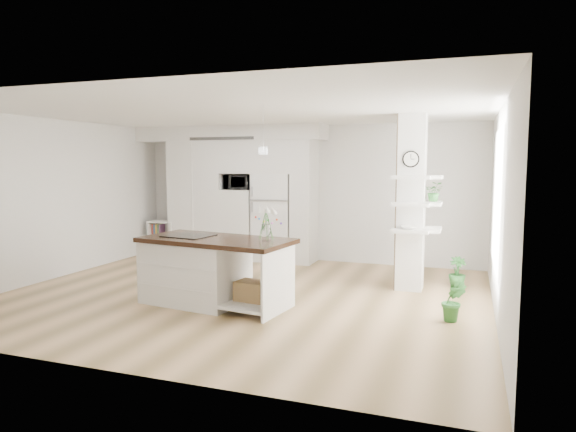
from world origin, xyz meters
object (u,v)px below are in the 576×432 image
Objects in this scene: refrigerator at (275,217)px; bookshelf at (165,240)px; floor_plant_a at (454,301)px; kitchen_island at (203,269)px.

refrigerator is 2.52m from bookshelf.
floor_plant_a is (5.97, -2.82, -0.05)m from bookshelf.
refrigerator is 0.80× the size of kitchen_island.
refrigerator reaches higher than kitchen_island.
bookshelf is (-2.45, -0.18, -0.56)m from refrigerator.
refrigerator is 3.30m from kitchen_island.
refrigerator is 3.30× the size of floor_plant_a.
kitchen_island is at bearing -48.24° from bookshelf.
bookshelf is (-2.62, 3.09, -0.17)m from kitchen_island.
kitchen_island reaches higher than floor_plant_a.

